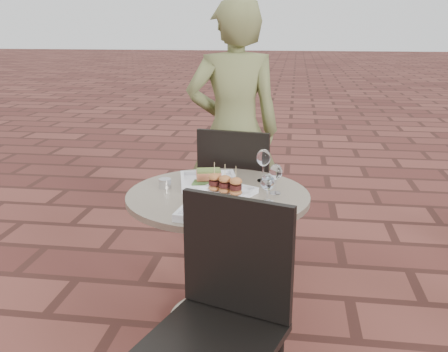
# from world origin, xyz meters

# --- Properties ---
(ground) EXTENTS (60.00, 60.00, 0.00)m
(ground) POSITION_xyz_m (0.00, 0.00, 0.00)
(ground) COLOR brown
(ground) RESTS_ON ground
(cafe_table) EXTENTS (0.90, 0.90, 0.73)m
(cafe_table) POSITION_xyz_m (-0.30, 0.07, 0.48)
(cafe_table) COLOR gray
(cafe_table) RESTS_ON ground
(chair_far) EXTENTS (0.51, 0.51, 0.93)m
(chair_far) POSITION_xyz_m (-0.28, 0.72, 0.55)
(chair_far) COLOR black
(chair_far) RESTS_ON ground
(chair_near) EXTENTS (0.56, 0.56, 0.93)m
(chair_near) POSITION_xyz_m (-0.17, -0.64, 0.55)
(chair_near) COLOR black
(chair_near) RESTS_ON ground
(diner) EXTENTS (0.70, 0.54, 1.70)m
(diner) POSITION_xyz_m (-0.33, 0.97, 0.85)
(diner) COLOR olive
(diner) RESTS_ON ground
(plate_salmon) EXTENTS (0.35, 0.35, 0.08)m
(plate_salmon) POSITION_xyz_m (-0.37, 0.21, 0.75)
(plate_salmon) COLOR white
(plate_salmon) RESTS_ON cafe_table
(plate_sliders) EXTENTS (0.32, 0.32, 0.16)m
(plate_sliders) POSITION_xyz_m (-0.26, 0.05, 0.76)
(plate_sliders) COLOR white
(plate_sliders) RESTS_ON cafe_table
(plate_tuna) EXTENTS (0.32, 0.32, 0.03)m
(plate_tuna) POSITION_xyz_m (-0.28, -0.21, 0.75)
(plate_tuna) COLOR white
(plate_tuna) RESTS_ON cafe_table
(wine_glass_right) EXTENTS (0.06, 0.06, 0.15)m
(wine_glass_right) POSITION_xyz_m (-0.05, -0.06, 0.84)
(wine_glass_right) COLOR white
(wine_glass_right) RESTS_ON cafe_table
(wine_glass_mid) EXTENTS (0.07, 0.07, 0.17)m
(wine_glass_mid) POSITION_xyz_m (-0.09, 0.31, 0.85)
(wine_glass_mid) COLOR white
(wine_glass_mid) RESTS_ON cafe_table
(wine_glass_far) EXTENTS (0.06, 0.06, 0.15)m
(wine_glass_far) POSITION_xyz_m (-0.02, 0.11, 0.84)
(wine_glass_far) COLOR white
(wine_glass_far) RESTS_ON cafe_table
(steel_ramekin) EXTENTS (0.08, 0.08, 0.05)m
(steel_ramekin) POSITION_xyz_m (-0.58, 0.12, 0.75)
(steel_ramekin) COLOR silver
(steel_ramekin) RESTS_ON cafe_table
(cutlery_set) EXTENTS (0.13, 0.21, 0.00)m
(cutlery_set) POSITION_xyz_m (-0.07, -0.08, 0.73)
(cutlery_set) COLOR silver
(cutlery_set) RESTS_ON cafe_table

